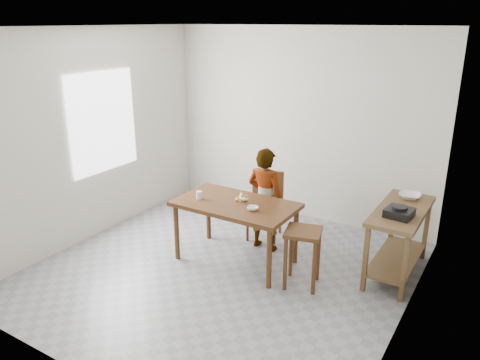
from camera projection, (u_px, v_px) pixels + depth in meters
The scene contains 17 objects.
floor at pixel (222, 272), 5.44m from camera, with size 4.00×4.00×0.04m, color gray.
ceiling at pixel (218, 25), 4.55m from camera, with size 4.00×4.00×0.04m, color white.
wall_back at pixel (300, 125), 6.62m from camera, with size 4.00×0.04×2.70m, color beige.
wall_front at pixel (64, 227), 3.37m from camera, with size 4.00×0.04×2.70m, color beige.
wall_left at pixel (90, 136), 6.00m from camera, with size 0.04×4.00×2.70m, color beige.
wall_right at pixel (416, 195), 4.00m from camera, with size 0.04×4.00×2.70m, color beige.
window_pane at pixel (103, 122), 6.09m from camera, with size 0.02×1.10×1.30m, color white.
dining_table at pixel (236, 232), 5.56m from camera, with size 1.40×0.80×0.75m, color #442611, non-canonical shape.
prep_counter at pixel (398, 242), 5.26m from camera, with size 0.50×1.20×0.80m, color brown, non-canonical shape.
child at pixel (265, 199), 5.79m from camera, with size 0.48×0.32×1.32m, color silver.
dining_chair at pixel (264, 206), 6.15m from camera, with size 0.42×0.42×0.87m, color #442611, non-canonical shape.
stool at pixel (302, 258), 5.05m from camera, with size 0.37×0.37×0.66m, color #442611, non-canonical shape.
glass_tumbler at pixel (199, 195), 5.55m from camera, with size 0.07×0.07×0.09m, color silver.
small_bowl at pixel (253, 208), 5.22m from camera, with size 0.13×0.13×0.04m, color silver.
banana at pixel (242, 199), 5.47m from camera, with size 0.17×0.12×0.06m, color #F9D04B, non-canonical shape.
serving_bowl at pixel (410, 196), 5.41m from camera, with size 0.24×0.24×0.06m, color silver.
gas_burner at pixel (399, 213), 4.91m from camera, with size 0.27×0.27×0.09m, color black.
Camera 1 is at (2.69, -3.98, 2.77)m, focal length 35.00 mm.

